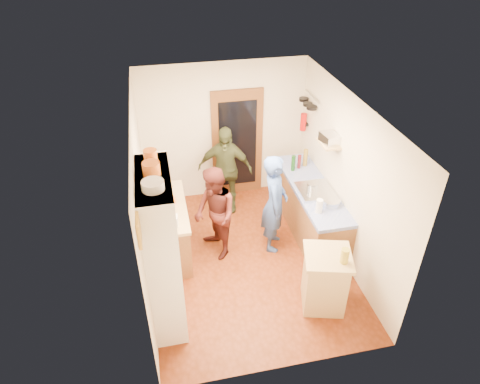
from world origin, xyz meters
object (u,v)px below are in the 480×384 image
object	(u,v)px
right_counter_base	(310,210)
person_left	(215,212)
hutch_body	(162,251)
person_hob	(276,204)
island_base	(325,281)
person_back	(226,170)

from	to	relation	value
right_counter_base	person_left	distance (m)	1.70
person_left	hutch_body	bearing A→B (deg)	-53.78
person_left	person_hob	bearing A→B (deg)	68.92
hutch_body	person_left	bearing A→B (deg)	52.27
hutch_body	island_base	size ratio (longest dim) A/B	2.56
person_back	person_left	bearing A→B (deg)	-91.65
right_counter_base	person_hob	size ratio (longest dim) A/B	1.31
island_base	person_hob	world-z (taller)	person_hob
hutch_body	person_hob	xyz separation A→B (m)	(1.81, 1.02, -0.26)
right_counter_base	person_back	world-z (taller)	person_back
right_counter_base	person_left	xyz separation A→B (m)	(-1.65, -0.20, 0.36)
island_base	person_left	world-z (taller)	person_left
hutch_body	person_left	distance (m)	1.43
hutch_body	island_base	world-z (taller)	hutch_body
person_hob	person_left	xyz separation A→B (m)	(-0.96, 0.08, -0.06)
island_base	person_hob	distance (m)	1.44
right_counter_base	person_left	world-z (taller)	person_left
person_left	person_back	world-z (taller)	person_back
hutch_body	person_hob	bearing A→B (deg)	29.38
hutch_body	person_hob	world-z (taller)	hutch_body
person_hob	person_back	distance (m)	1.36
person_hob	person_back	bearing A→B (deg)	43.06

